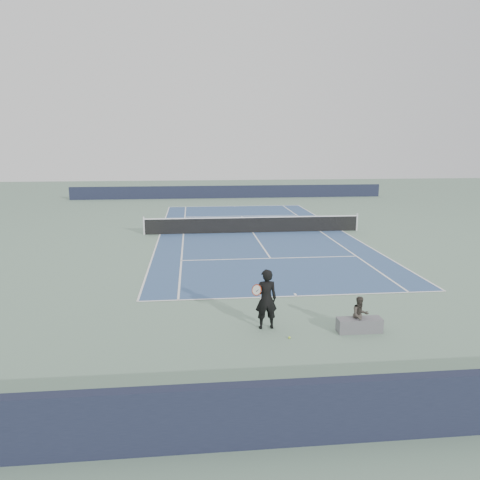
{
  "coord_description": "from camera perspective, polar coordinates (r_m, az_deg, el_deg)",
  "views": [
    {
      "loc": [
        -3.57,
        -27.2,
        5.28
      ],
      "look_at": [
        -1.52,
        -7.29,
        1.1
      ],
      "focal_mm": 35.0,
      "sensor_mm": 36.0,
      "label": 1
    }
  ],
  "objects": [
    {
      "name": "windscreen_far",
      "position": [
        45.47,
        -1.35,
        5.89
      ],
      "size": [
        30.0,
        0.25,
        1.2
      ],
      "primitive_type": "cube",
      "color": "black",
      "rests_on": "ground"
    },
    {
      "name": "tennis_player",
      "position": [
        13.53,
        3.18,
        -7.19
      ],
      "size": [
        0.8,
        0.52,
        1.77
      ],
      "color": "black",
      "rests_on": "ground"
    },
    {
      "name": "court_surface",
      "position": [
        27.94,
        1.57,
        0.91
      ],
      "size": [
        10.97,
        23.77,
        0.01
      ],
      "primitive_type": "cube",
      "color": "#334E79",
      "rests_on": "ground"
    },
    {
      "name": "tennis_ball",
      "position": [
        13.19,
        6.04,
        -11.74
      ],
      "size": [
        0.06,
        0.06,
        0.06
      ],
      "primitive_type": "sphere",
      "color": "#C2EA2F",
      "rests_on": "ground"
    },
    {
      "name": "spectator_bench",
      "position": [
        13.85,
        14.38,
        -9.4
      ],
      "size": [
        1.31,
        0.58,
        1.09
      ],
      "color": "#5C5B60",
      "rests_on": "ground"
    },
    {
      "name": "tennis_net",
      "position": [
        27.85,
        1.57,
        1.92
      ],
      "size": [
        12.9,
        0.1,
        1.07
      ],
      "color": "silver",
      "rests_on": "ground"
    },
    {
      "name": "windscreen_near",
      "position": [
        9.39,
        18.35,
        -18.76
      ],
      "size": [
        30.0,
        0.25,
        1.2
      ],
      "primitive_type": "cube",
      "color": "black",
      "rests_on": "ground"
    },
    {
      "name": "ground",
      "position": [
        27.94,
        1.57,
        0.9
      ],
      "size": [
        80.0,
        80.0,
        0.0
      ],
      "primitive_type": "plane",
      "color": "slate"
    }
  ]
}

